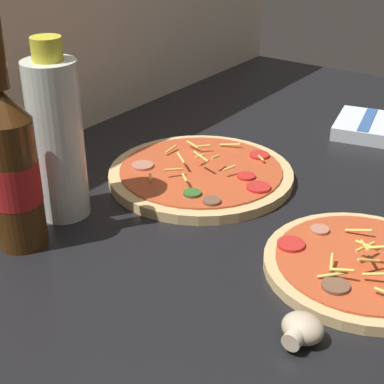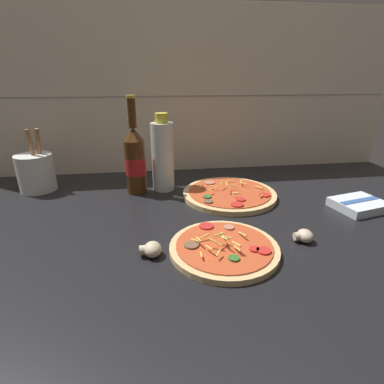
{
  "view_description": "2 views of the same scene",
  "coord_description": "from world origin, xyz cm",
  "px_view_note": "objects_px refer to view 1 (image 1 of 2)",
  "views": [
    {
      "loc": [
        -55.41,
        -30.66,
        42.79
      ],
      "look_at": [
        0.5,
        9.66,
        6.56
      ],
      "focal_mm": 55.0,
      "sensor_mm": 36.0,
      "label": 1
    },
    {
      "loc": [
        -11.89,
        -66.41,
        37.53
      ],
      "look_at": [
        -1.49,
        8.03,
        7.67
      ],
      "focal_mm": 28.0,
      "sensor_mm": 36.0,
      "label": 2
    }
  ],
  "objects_px": {
    "mushroom_right": "(302,329)",
    "dish_towel": "(367,126)",
    "oil_bottle": "(57,138)",
    "pizza_near": "(362,265)",
    "beer_bottle": "(12,167)",
    "pizza_far": "(201,174)"
  },
  "relations": [
    {
      "from": "dish_towel",
      "to": "pizza_near",
      "type": "bearing_deg",
      "value": -159.54
    },
    {
      "from": "pizza_far",
      "to": "dish_towel",
      "type": "height_order",
      "value": "pizza_far"
    },
    {
      "from": "pizza_far",
      "to": "oil_bottle",
      "type": "relative_size",
      "value": 1.17
    },
    {
      "from": "oil_bottle",
      "to": "dish_towel",
      "type": "relative_size",
      "value": 1.59
    },
    {
      "from": "mushroom_right",
      "to": "dish_towel",
      "type": "height_order",
      "value": "mushroom_right"
    },
    {
      "from": "dish_towel",
      "to": "oil_bottle",
      "type": "bearing_deg",
      "value": 156.62
    },
    {
      "from": "beer_bottle",
      "to": "mushroom_right",
      "type": "distance_m",
      "value": 0.38
    },
    {
      "from": "dish_towel",
      "to": "mushroom_right",
      "type": "bearing_deg",
      "value": -165.0
    },
    {
      "from": "pizza_far",
      "to": "dish_towel",
      "type": "distance_m",
      "value": 0.36
    },
    {
      "from": "oil_bottle",
      "to": "pizza_near",
      "type": "bearing_deg",
      "value": -74.5
    },
    {
      "from": "dish_towel",
      "to": "beer_bottle",
      "type": "bearing_deg",
      "value": 160.75
    },
    {
      "from": "oil_bottle",
      "to": "mushroom_right",
      "type": "distance_m",
      "value": 0.4
    },
    {
      "from": "oil_bottle",
      "to": "dish_towel",
      "type": "height_order",
      "value": "oil_bottle"
    },
    {
      "from": "pizza_near",
      "to": "dish_towel",
      "type": "distance_m",
      "value": 0.45
    },
    {
      "from": "pizza_near",
      "to": "beer_bottle",
      "type": "height_order",
      "value": "beer_bottle"
    },
    {
      "from": "pizza_near",
      "to": "beer_bottle",
      "type": "xyz_separation_m",
      "value": [
        -0.19,
        0.37,
        0.1
      ]
    },
    {
      "from": "pizza_near",
      "to": "oil_bottle",
      "type": "relative_size",
      "value": 0.96
    },
    {
      "from": "pizza_far",
      "to": "dish_towel",
      "type": "xyz_separation_m",
      "value": [
        0.33,
        -0.13,
        0.0
      ]
    },
    {
      "from": "pizza_near",
      "to": "dish_towel",
      "type": "xyz_separation_m",
      "value": [
        0.42,
        0.16,
        0.0
      ]
    },
    {
      "from": "pizza_far",
      "to": "oil_bottle",
      "type": "xyz_separation_m",
      "value": [
        -0.19,
        0.09,
        0.1
      ]
    },
    {
      "from": "pizza_near",
      "to": "mushroom_right",
      "type": "distance_m",
      "value": 0.15
    },
    {
      "from": "pizza_near",
      "to": "pizza_far",
      "type": "bearing_deg",
      "value": 73.33
    }
  ]
}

